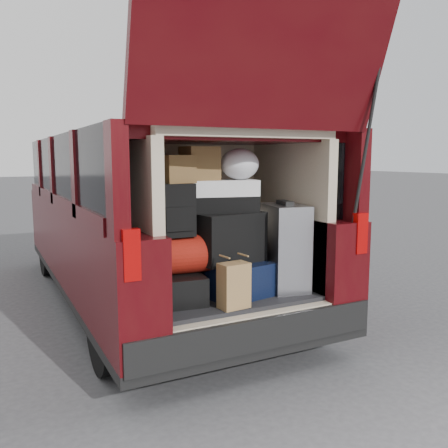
% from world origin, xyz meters
% --- Properties ---
extents(ground, '(80.00, 80.00, 0.00)m').
position_xyz_m(ground, '(0.00, 0.00, 0.00)').
color(ground, '#3D3D40').
rests_on(ground, ground).
extents(minivan, '(1.90, 5.35, 2.77)m').
position_xyz_m(minivan, '(0.00, 1.86, 0.91)').
color(minivan, black).
rests_on(minivan, ground).
extents(load_floor, '(1.24, 1.05, 0.55)m').
position_xyz_m(load_floor, '(0.00, 0.28, 0.28)').
color(load_floor, black).
rests_on(load_floor, ground).
extents(black_hardshell, '(0.43, 0.55, 0.20)m').
position_xyz_m(black_hardshell, '(-0.41, 0.18, 0.65)').
color(black_hardshell, black).
rests_on(black_hardshell, load_floor).
extents(navy_hardshell, '(0.56, 0.65, 0.25)m').
position_xyz_m(navy_hardshell, '(0.04, 0.17, 0.67)').
color(navy_hardshell, black).
rests_on(navy_hardshell, load_floor).
extents(silver_roller, '(0.36, 0.49, 0.66)m').
position_xyz_m(silver_roller, '(0.47, 0.08, 0.88)').
color(silver_roller, white).
rests_on(silver_roller, load_floor).
extents(kraft_bag, '(0.22, 0.15, 0.31)m').
position_xyz_m(kraft_bag, '(-0.11, -0.17, 0.71)').
color(kraft_bag, '#A07248').
rests_on(kraft_bag, load_floor).
extents(red_duffel, '(0.44, 0.31, 0.27)m').
position_xyz_m(red_duffel, '(-0.37, 0.14, 0.89)').
color(red_duffel, '#9C160E').
rests_on(red_duffel, black_hardshell).
extents(black_soft_case, '(0.56, 0.39, 0.37)m').
position_xyz_m(black_soft_case, '(0.01, 0.15, 0.98)').
color(black_soft_case, black).
rests_on(black_soft_case, navy_hardshell).
extents(backpack, '(0.26, 0.17, 0.37)m').
position_xyz_m(backpack, '(-0.41, 0.13, 1.21)').
color(backpack, black).
rests_on(backpack, red_duffel).
extents(twotone_duffel, '(0.57, 0.38, 0.24)m').
position_xyz_m(twotone_duffel, '(-0.01, 0.22, 1.29)').
color(twotone_duffel, white).
rests_on(twotone_duffel, black_soft_case).
extents(grocery_sack_lower, '(0.23, 0.20, 0.19)m').
position_xyz_m(grocery_sack_lower, '(-0.36, 0.19, 1.49)').
color(grocery_sack_lower, brown).
rests_on(grocery_sack_lower, backpack).
extents(grocery_sack_upper, '(0.26, 0.22, 0.24)m').
position_xyz_m(grocery_sack_upper, '(-0.17, 0.24, 1.53)').
color(grocery_sack_upper, brown).
rests_on(grocery_sack_upper, twotone_duffel).
extents(plastic_bag_center, '(0.32, 0.30, 0.23)m').
position_xyz_m(plastic_bag_center, '(0.13, 0.18, 1.52)').
color(plastic_bag_center, white).
rests_on(plastic_bag_center, twotone_duffel).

